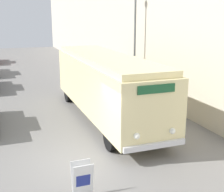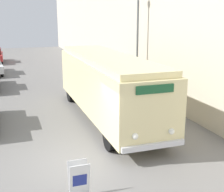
{
  "view_description": "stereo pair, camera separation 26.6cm",
  "coord_description": "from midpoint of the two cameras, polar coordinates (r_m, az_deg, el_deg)",
  "views": [
    {
      "loc": [
        -2.23,
        -9.33,
        4.89
      ],
      "look_at": [
        1.9,
        1.82,
        1.77
      ],
      "focal_mm": 50.0,
      "sensor_mm": 36.0,
      "label": 1
    },
    {
      "loc": [
        -1.98,
        -9.42,
        4.89
      ],
      "look_at": [
        1.9,
        1.82,
        1.77
      ],
      "focal_mm": 50.0,
      "sensor_mm": 36.0,
      "label": 2
    }
  ],
  "objects": [
    {
      "name": "sign_board",
      "position": [
        8.9,
        -5.18,
        -15.02
      ],
      "size": [
        0.56,
        0.38,
        1.01
      ],
      "color": "gray",
      "rests_on": "ground_plane"
    },
    {
      "name": "building_wall_right",
      "position": [
        21.17,
        4.6,
        11.74
      ],
      "size": [
        0.3,
        60.0,
        7.64
      ],
      "color": "beige",
      "rests_on": "ground_plane"
    },
    {
      "name": "vintage_bus",
      "position": [
        14.77,
        -0.42,
        2.37
      ],
      "size": [
        2.43,
        10.08,
        3.06
      ],
      "color": "black",
      "rests_on": "ground_plane"
    },
    {
      "name": "streetlamp",
      "position": [
        18.86,
        5.12,
        11.91
      ],
      "size": [
        0.36,
        0.36,
        6.11
      ],
      "color": "#595E60",
      "rests_on": "ground_plane"
    },
    {
      "name": "ground_plane",
      "position": [
        10.78,
        -5.83,
        -12.36
      ],
      "size": [
        80.0,
        80.0,
        0.0
      ],
      "primitive_type": "plane",
      "color": "slate"
    }
  ]
}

